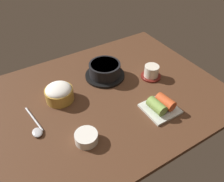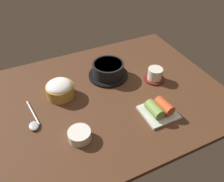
{
  "view_description": "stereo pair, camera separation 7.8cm",
  "coord_description": "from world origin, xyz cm",
  "px_view_note": "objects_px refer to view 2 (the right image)",
  "views": [
    {
      "loc": [
        -35.72,
        -63.29,
        67.95
      ],
      "look_at": [
        2.0,
        -2.0,
        5.0
      ],
      "focal_mm": 36.84,
      "sensor_mm": 36.0,
      "label": 1
    },
    {
      "loc": [
        -28.83,
        -67.03,
        67.95
      ],
      "look_at": [
        2.0,
        -2.0,
        5.0
      ],
      "focal_mm": 36.84,
      "sensor_mm": 36.0,
      "label": 2
    }
  ],
  "objects_px": {
    "rice_bowl": "(60,89)",
    "kimchi_plate": "(159,109)",
    "side_bowl_near": "(80,135)",
    "spoon": "(34,122)",
    "tea_cup_with_saucer": "(155,74)",
    "stone_pot": "(108,70)"
  },
  "relations": [
    {
      "from": "rice_bowl",
      "to": "side_bowl_near",
      "type": "xyz_separation_m",
      "value": [
        -0.0,
        -0.25,
        -0.02
      ]
    },
    {
      "from": "rice_bowl",
      "to": "spoon",
      "type": "relative_size",
      "value": 0.68
    },
    {
      "from": "stone_pot",
      "to": "rice_bowl",
      "type": "bearing_deg",
      "value": -170.81
    },
    {
      "from": "tea_cup_with_saucer",
      "to": "side_bowl_near",
      "type": "bearing_deg",
      "value": -157.84
    },
    {
      "from": "kimchi_plate",
      "to": "spoon",
      "type": "relative_size",
      "value": 0.75
    },
    {
      "from": "rice_bowl",
      "to": "kimchi_plate",
      "type": "relative_size",
      "value": 0.9
    },
    {
      "from": "tea_cup_with_saucer",
      "to": "spoon",
      "type": "bearing_deg",
      "value": -176.95
    },
    {
      "from": "stone_pot",
      "to": "spoon",
      "type": "height_order",
      "value": "stone_pot"
    },
    {
      "from": "stone_pot",
      "to": "tea_cup_with_saucer",
      "type": "bearing_deg",
      "value": -32.4
    },
    {
      "from": "stone_pot",
      "to": "spoon",
      "type": "relative_size",
      "value": 1.08
    },
    {
      "from": "stone_pot",
      "to": "kimchi_plate",
      "type": "bearing_deg",
      "value": -75.84
    },
    {
      "from": "tea_cup_with_saucer",
      "to": "kimchi_plate",
      "type": "relative_size",
      "value": 0.73
    },
    {
      "from": "side_bowl_near",
      "to": "kimchi_plate",
      "type": "bearing_deg",
      "value": -3.26
    },
    {
      "from": "tea_cup_with_saucer",
      "to": "spoon",
      "type": "distance_m",
      "value": 0.56
    },
    {
      "from": "spoon",
      "to": "side_bowl_near",
      "type": "bearing_deg",
      "value": -46.83
    },
    {
      "from": "spoon",
      "to": "kimchi_plate",
      "type": "bearing_deg",
      "value": -19.55
    },
    {
      "from": "rice_bowl",
      "to": "tea_cup_with_saucer",
      "type": "bearing_deg",
      "value": -10.25
    },
    {
      "from": "kimchi_plate",
      "to": "stone_pot",
      "type": "bearing_deg",
      "value": 104.16
    },
    {
      "from": "rice_bowl",
      "to": "kimchi_plate",
      "type": "bearing_deg",
      "value": -40.06
    },
    {
      "from": "tea_cup_with_saucer",
      "to": "side_bowl_near",
      "type": "height_order",
      "value": "tea_cup_with_saucer"
    },
    {
      "from": "spoon",
      "to": "stone_pot",
      "type": "bearing_deg",
      "value": 21.04
    },
    {
      "from": "stone_pot",
      "to": "spoon",
      "type": "xyz_separation_m",
      "value": [
        -0.37,
        -0.14,
        -0.03
      ]
    }
  ]
}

